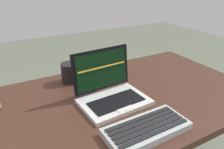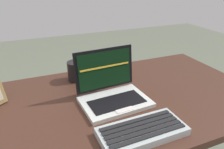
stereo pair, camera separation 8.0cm
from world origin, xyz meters
The scene contains 4 objects.
desk centered at (0.00, 0.00, 0.66)m, with size 1.47×0.72×0.75m.
laptop_front centered at (0.06, -0.01, 0.80)m, with size 0.29×0.23×0.21m.
external_keyboard centered at (0.07, -0.25, 0.77)m, with size 0.30×0.14×0.03m.
coffee_mug centered at (-0.03, 0.25, 0.80)m, with size 0.13×0.09×0.10m.
Camera 2 is at (-0.24, -0.73, 1.25)m, focal length 34.35 mm.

